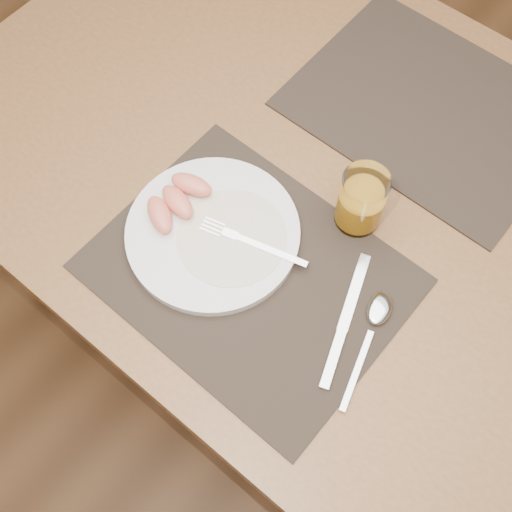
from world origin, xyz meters
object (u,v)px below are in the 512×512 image
at_px(placemat_near, 249,273).
at_px(spoon, 376,317).
at_px(plate, 213,233).
at_px(juice_glass, 361,202).
at_px(placemat_far, 429,108).
at_px(table, 335,208).
at_px(fork, 244,240).
at_px(knife, 342,331).

height_order(placemat_near, spoon, spoon).
distance_m(plate, juice_glass, 0.23).
distance_m(placemat_far, plate, 0.44).
relative_size(placemat_near, juice_glass, 4.14).
bearing_deg(placemat_far, table, -97.75).
bearing_deg(table, fork, -103.74).
distance_m(plate, knife, 0.25).
height_order(plate, spoon, plate).
bearing_deg(plate, table, 65.32).
distance_m(knife, juice_glass, 0.20).
relative_size(fork, spoon, 0.91).
xyz_separation_m(placemat_far, fork, (-0.08, -0.41, 0.02)).
distance_m(placemat_near, plate, 0.09).
xyz_separation_m(placemat_far, juice_glass, (0.03, -0.26, 0.05)).
xyz_separation_m(table, knife, (0.15, -0.21, 0.09)).
height_order(table, placemat_near, placemat_near).
bearing_deg(placemat_near, knife, 4.63).
relative_size(placemat_far, knife, 2.12).
xyz_separation_m(table, placemat_far, (0.03, 0.22, 0.09)).
xyz_separation_m(placemat_far, plate, (-0.12, -0.43, 0.01)).
distance_m(plate, fork, 0.05).
bearing_deg(plate, juice_glass, 47.21).
height_order(table, spoon, spoon).
distance_m(knife, spoon, 0.05).
bearing_deg(plate, placemat_far, 73.68).
xyz_separation_m(plate, spoon, (0.27, 0.05, -0.00)).
bearing_deg(juice_glass, placemat_near, -111.22).
bearing_deg(fork, placemat_near, -41.08).
height_order(fork, knife, fork).
bearing_deg(table, plate, -114.68).
height_order(knife, spoon, spoon).
xyz_separation_m(table, placemat_near, (-0.01, -0.22, 0.09)).
relative_size(table, juice_glass, 12.87).
height_order(knife, juice_glass, juice_glass).
bearing_deg(knife, plate, 179.97).
bearing_deg(placemat_far, fork, -100.54).
bearing_deg(plate, fork, 20.04).
bearing_deg(table, juice_glass, -33.65).
xyz_separation_m(table, spoon, (0.18, -0.16, 0.09)).
bearing_deg(spoon, fork, -172.55).
relative_size(plate, fork, 1.56).
bearing_deg(placemat_far, spoon, -68.48).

